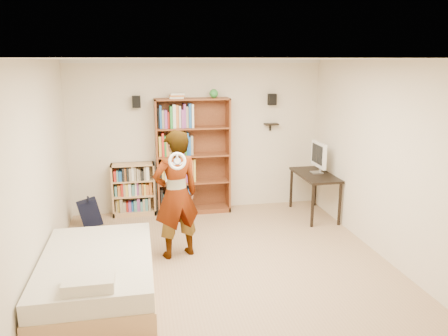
# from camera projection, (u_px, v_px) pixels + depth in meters

# --- Properties ---
(ground) EXTENTS (4.50, 5.00, 0.01)m
(ground) POSITION_uv_depth(u_px,v_px,m) (224.00, 268.00, 5.79)
(ground) COLOR tan
(ground) RESTS_ON ground
(room_shell) EXTENTS (4.52, 5.02, 2.71)m
(room_shell) POSITION_uv_depth(u_px,v_px,m) (224.00, 137.00, 5.36)
(room_shell) COLOR beige
(room_shell) RESTS_ON ground
(crown_molding) EXTENTS (4.50, 5.00, 0.06)m
(crown_molding) POSITION_uv_depth(u_px,v_px,m) (224.00, 62.00, 5.15)
(crown_molding) COLOR silver
(crown_molding) RESTS_ON room_shell
(speaker_left) EXTENTS (0.14, 0.12, 0.20)m
(speaker_left) POSITION_uv_depth(u_px,v_px,m) (136.00, 102.00, 7.40)
(speaker_left) COLOR black
(speaker_left) RESTS_ON room_shell
(speaker_right) EXTENTS (0.14, 0.12, 0.20)m
(speaker_right) POSITION_uv_depth(u_px,v_px,m) (272.00, 99.00, 7.84)
(speaker_right) COLOR black
(speaker_right) RESTS_ON room_shell
(wall_shelf) EXTENTS (0.25, 0.16, 0.02)m
(wall_shelf) POSITION_uv_depth(u_px,v_px,m) (271.00, 124.00, 7.96)
(wall_shelf) COLOR black
(wall_shelf) RESTS_ON room_shell
(tall_bookshelf) EXTENTS (1.30, 0.38, 2.05)m
(tall_bookshelf) POSITION_uv_depth(u_px,v_px,m) (193.00, 157.00, 7.72)
(tall_bookshelf) COLOR brown
(tall_bookshelf) RESTS_ON ground
(low_bookshelf) EXTENTS (0.75, 0.28, 0.93)m
(low_bookshelf) POSITION_uv_depth(u_px,v_px,m) (134.00, 189.00, 7.71)
(low_bookshelf) COLOR tan
(low_bookshelf) RESTS_ON ground
(computer_desk) EXTENTS (0.56, 1.12, 0.76)m
(computer_desk) POSITION_uv_depth(u_px,v_px,m) (314.00, 195.00, 7.68)
(computer_desk) COLOR black
(computer_desk) RESTS_ON ground
(imac) EXTENTS (0.15, 0.55, 0.54)m
(imac) POSITION_uv_depth(u_px,v_px,m) (317.00, 158.00, 7.59)
(imac) COLOR white
(imac) RESTS_ON computer_desk
(daybed) EXTENTS (1.29, 1.99, 0.59)m
(daybed) POSITION_uv_depth(u_px,v_px,m) (97.00, 270.00, 5.13)
(daybed) COLOR beige
(daybed) RESTS_ON ground
(person) EXTENTS (0.75, 0.61, 1.79)m
(person) POSITION_uv_depth(u_px,v_px,m) (176.00, 195.00, 5.97)
(person) COLOR black
(person) RESTS_ON ground
(wii_wheel) EXTENTS (0.23, 0.09, 0.23)m
(wii_wheel) POSITION_uv_depth(u_px,v_px,m) (177.00, 161.00, 5.52)
(wii_wheel) COLOR white
(wii_wheel) RESTS_ON person
(navy_bag) EXTENTS (0.39, 0.30, 0.48)m
(navy_bag) POSITION_uv_depth(u_px,v_px,m) (90.00, 213.00, 7.21)
(navy_bag) COLOR black
(navy_bag) RESTS_ON ground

